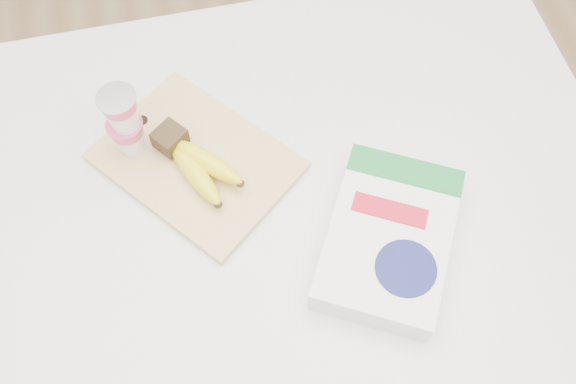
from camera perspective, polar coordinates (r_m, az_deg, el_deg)
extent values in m
plane|color=tan|center=(2.00, -3.10, -14.96)|extent=(4.00, 4.00, 0.00)
cube|color=silver|center=(1.51, -4.03, -10.53)|extent=(1.35, 0.90, 1.01)
cube|color=#E9BF80|center=(1.09, -8.16, 2.73)|extent=(0.37, 0.38, 0.02)
cube|color=#382816|center=(1.08, -10.46, 4.72)|extent=(0.06, 0.06, 0.03)
ellipsoid|color=yellow|center=(1.05, -8.32, 1.72)|extent=(0.09, 0.15, 0.05)
sphere|color=#382816|center=(1.02, -6.23, -1.08)|extent=(0.01, 0.01, 0.01)
ellipsoid|color=yellow|center=(1.05, -7.34, 2.72)|extent=(0.13, 0.14, 0.05)
sphere|color=#382816|center=(1.03, -4.27, 0.77)|extent=(0.01, 0.01, 0.01)
cylinder|color=silver|center=(1.00, -15.07, 8.11)|extent=(0.06, 0.06, 0.00)
cube|color=white|center=(1.00, 8.90, -4.15)|extent=(0.29, 0.32, 0.06)
cube|color=#1A7632|center=(1.03, 10.44, 1.93)|extent=(0.18, 0.13, 0.00)
cylinder|color=#151A51|center=(0.95, 10.44, -6.68)|extent=(0.12, 0.12, 0.00)
cube|color=red|center=(0.99, 9.04, -1.60)|extent=(0.12, 0.09, 0.00)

